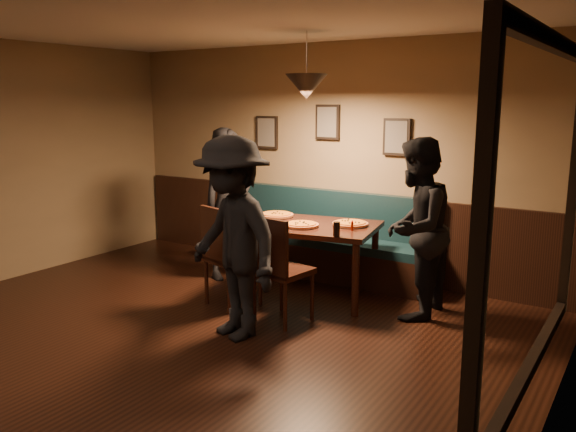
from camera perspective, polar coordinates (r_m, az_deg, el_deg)
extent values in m
plane|color=black|center=(4.94, -16.99, -14.53)|extent=(7.00, 7.00, 0.00)
plane|color=#8C704F|center=(7.24, 3.97, 5.60)|extent=(6.00, 0.00, 6.00)
plane|color=#8C704F|center=(2.94, 22.50, -3.59)|extent=(0.00, 7.00, 7.00)
cube|color=black|center=(7.36, 3.76, -1.41)|extent=(5.88, 0.06, 1.00)
cube|color=black|center=(3.41, 23.53, 0.00)|extent=(0.06, 2.56, 1.86)
plane|color=black|center=(3.41, 23.03, 0.05)|extent=(0.00, 2.40, 2.40)
cube|color=black|center=(7.67, -2.07, 8.18)|extent=(0.32, 0.04, 0.42)
cube|color=black|center=(7.18, 3.90, 9.15)|extent=(0.32, 0.04, 0.42)
cube|color=black|center=(6.80, 10.59, 7.61)|extent=(0.32, 0.04, 0.42)
cone|color=black|center=(6.13, 1.82, 12.56)|extent=(0.44, 0.44, 0.25)
cube|color=black|center=(6.36, 1.71, -4.32)|extent=(1.66, 1.24, 0.81)
imported|color=black|center=(6.96, -5.79, 1.19)|extent=(0.65, 0.77, 1.80)
imported|color=black|center=(5.80, 12.37, -1.21)|extent=(0.69, 0.87, 1.77)
imported|color=black|center=(5.18, -5.44, -2.20)|extent=(1.33, 1.03, 1.82)
cylinder|color=orange|center=(6.63, -1.13, 0.10)|extent=(0.44, 0.44, 0.04)
cylinder|color=gold|center=(6.11, 1.33, -0.87)|extent=(0.48, 0.48, 0.04)
cylinder|color=#C56A25|center=(6.20, 6.11, -0.75)|extent=(0.47, 0.47, 0.04)
cylinder|color=black|center=(5.69, 4.77, -1.28)|extent=(0.09, 0.09, 0.15)
cylinder|color=maroon|center=(5.96, 6.29, -0.90)|extent=(0.04, 0.04, 0.11)
cube|color=#1C6C27|center=(6.82, -1.45, 0.25)|extent=(0.19, 0.19, 0.01)
cube|color=#1B682A|center=(6.30, -3.45, -0.68)|extent=(0.20, 0.20, 0.01)
cube|color=silver|center=(5.94, -0.87, -1.41)|extent=(0.19, 0.07, 0.00)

